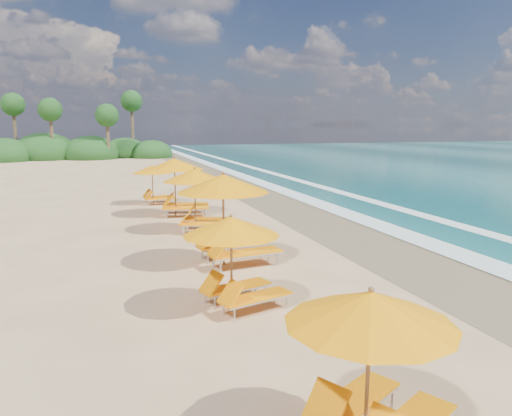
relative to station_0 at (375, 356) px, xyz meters
The scene contains 10 objects.
ground 10.62m from the station_0, 80.28° to the left, with size 160.00×160.00×0.00m, color tan.
wet_sand 11.96m from the station_0, 60.93° to the left, with size 4.00×160.00×0.01m, color olive.
surf_foam 13.47m from the station_0, 50.80° to the left, with size 4.00×160.00×0.01m.
station_0 is the anchor object (origin of this frame).
station_1 4.92m from the station_0, 94.35° to the left, with size 2.64×2.57×2.10m.
station_2 8.31m from the station_0, 87.64° to the left, with size 3.10×2.93×2.66m.
station_3 12.80m from the station_0, 88.37° to the left, with size 3.06×2.99×2.41m.
station_4 16.31m from the station_0, 89.46° to the left, with size 3.08×2.93×2.58m.
station_5 19.82m from the station_0, 91.51° to the left, with size 2.23×2.08×2.00m.
treeline 56.51m from the station_0, 98.30° to the left, with size 25.80×8.80×9.74m.
Camera 1 is at (-4.84, -15.22, 3.94)m, focal length 34.09 mm.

